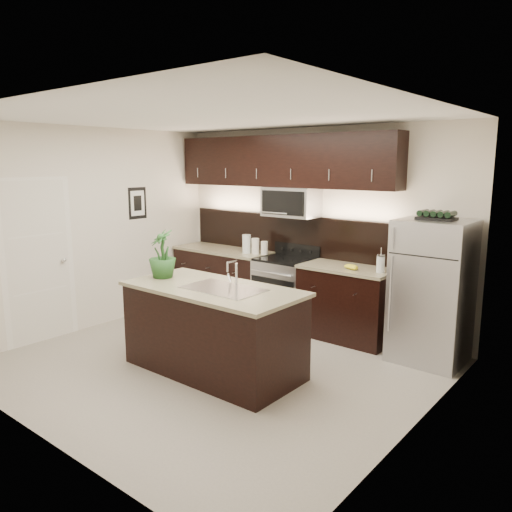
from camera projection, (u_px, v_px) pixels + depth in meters
The scene contains 12 objects.
ground at pixel (216, 364), 5.60m from camera, with size 4.50×4.50×0.00m, color gray.
room_walls at pixel (203, 213), 5.32m from camera, with size 4.52×4.02×2.71m.
counter_run at pixel (274, 289), 7.08m from camera, with size 3.51×0.65×0.94m.
upper_fixtures at pixel (282, 169), 6.87m from camera, with size 3.49×0.40×1.66m.
island at pixel (213, 329), 5.35m from camera, with size 1.96×0.96×0.94m.
sink_faucet at pixel (224, 287), 5.17m from camera, with size 0.84×0.50×0.28m.
refrigerator at pixel (432, 292), 5.58m from camera, with size 0.78×0.70×1.62m, color #B2B2B7.
wine_rack at pixel (437, 216), 5.43m from camera, with size 0.40×0.25×0.10m.
plant at pixel (162, 254), 5.64m from camera, with size 0.31×0.31×0.55m, color #245221.
canisters at pixel (253, 245), 7.17m from camera, with size 0.40×0.17×0.27m.
french_press at pixel (381, 263), 5.93m from camera, with size 0.10×0.10×0.29m.
bananas at pixel (349, 266), 6.17m from camera, with size 0.19×0.15×0.06m, color yellow.
Camera 1 is at (3.67, -3.82, 2.23)m, focal length 35.00 mm.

